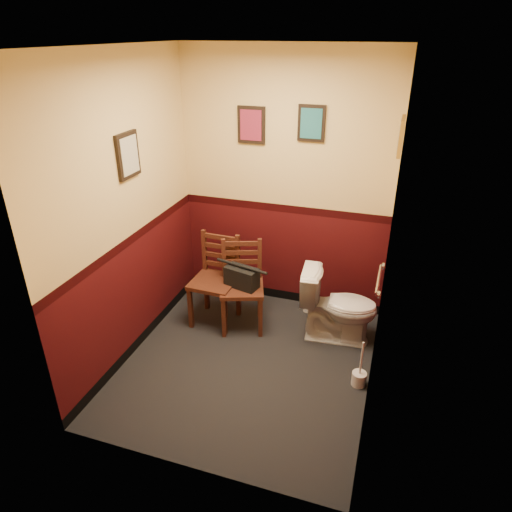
{
  "coord_description": "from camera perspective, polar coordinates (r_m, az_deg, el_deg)",
  "views": [
    {
      "loc": [
        1.11,
        -3.18,
        2.8
      ],
      "look_at": [
        0.0,
        0.25,
        1.0
      ],
      "focal_mm": 32.0,
      "sensor_mm": 36.0,
      "label": 1
    }
  ],
  "objects": [
    {
      "name": "framed_print_back_a",
      "position": [
        4.68,
        -0.59,
        16.06
      ],
      "size": [
        0.28,
        0.04,
        0.36
      ],
      "color": "black",
      "rests_on": "wall_back"
    },
    {
      "name": "handbag",
      "position": [
        4.55,
        -1.79,
        -2.65
      ],
      "size": [
        0.36,
        0.24,
        0.24
      ],
      "rotation": [
        0.0,
        0.0,
        -0.24
      ],
      "color": "black",
      "rests_on": "chair_right"
    },
    {
      "name": "framed_print_right",
      "position": [
        3.85,
        17.67,
        14.11
      ],
      "size": [
        0.04,
        0.34,
        0.28
      ],
      "color": "olive",
      "rests_on": "wall_right"
    },
    {
      "name": "chair_left",
      "position": [
        4.73,
        -5.05,
        -3.01
      ],
      "size": [
        0.46,
        0.46,
        0.95
      ],
      "rotation": [
        0.0,
        0.0,
        -0.03
      ],
      "color": "#512518",
      "rests_on": "floor"
    },
    {
      "name": "toilet",
      "position": [
        4.55,
        10.28,
        -6.23
      ],
      "size": [
        0.78,
        0.48,
        0.74
      ],
      "primitive_type": "imported",
      "rotation": [
        0.0,
        0.0,
        1.65
      ],
      "color": "white",
      "rests_on": "floor"
    },
    {
      "name": "wall_right",
      "position": [
        3.5,
        16.1,
        0.9
      ],
      "size": [
        0.0,
        2.4,
        2.7
      ],
      "primitive_type": "cube",
      "rotation": [
        1.57,
        0.0,
        -1.57
      ],
      "color": "#3C0A0D",
      "rests_on": "ground"
    },
    {
      "name": "wall_back",
      "position": [
        4.75,
        3.58,
        8.69
      ],
      "size": [
        2.2,
        0.0,
        2.7
      ],
      "primitive_type": "cube",
      "rotation": [
        1.57,
        0.0,
        0.0
      ],
      "color": "#3C0A0D",
      "rests_on": "ground"
    },
    {
      "name": "ceiling",
      "position": [
        3.37,
        -1.44,
        24.81
      ],
      "size": [
        2.2,
        2.4,
        0.0
      ],
      "primitive_type": "cube",
      "rotation": [
        3.14,
        0.0,
        0.0
      ],
      "color": "silver",
      "rests_on": "ground"
    },
    {
      "name": "framed_print_left",
      "position": [
        4.06,
        -15.69,
        12.02
      ],
      "size": [
        0.04,
        0.3,
        0.38
      ],
      "color": "black",
      "rests_on": "wall_left"
    },
    {
      "name": "tp_stack",
      "position": [
        5.05,
        7.11,
        -5.87
      ],
      "size": [
        0.21,
        0.13,
        0.27
      ],
      "color": "silver",
      "rests_on": "floor"
    },
    {
      "name": "floor",
      "position": [
        4.38,
        -1.03,
        -13.2
      ],
      "size": [
        2.2,
        2.4,
        0.0
      ],
      "primitive_type": "cube",
      "color": "black",
      "rests_on": "ground"
    },
    {
      "name": "framed_print_back_b",
      "position": [
        4.52,
        6.94,
        16.14
      ],
      "size": [
        0.26,
        0.04,
        0.34
      ],
      "color": "black",
      "rests_on": "wall_back"
    },
    {
      "name": "wall_front",
      "position": [
        2.69,
        -9.61,
        -6.47
      ],
      "size": [
        2.2,
        0.0,
        2.7
      ],
      "primitive_type": "cube",
      "rotation": [
        -1.57,
        0.0,
        0.0
      ],
      "color": "#3C0A0D",
      "rests_on": "ground"
    },
    {
      "name": "wall_left",
      "position": [
        4.14,
        -15.82,
        4.97
      ],
      "size": [
        0.0,
        2.4,
        2.7
      ],
      "primitive_type": "cube",
      "rotation": [
        1.57,
        0.0,
        1.57
      ],
      "color": "#3C0A0D",
      "rests_on": "ground"
    },
    {
      "name": "chair_right",
      "position": [
        4.64,
        -1.77,
        -3.75
      ],
      "size": [
        0.54,
        0.54,
        0.92
      ],
      "rotation": [
        0.0,
        0.0,
        0.33
      ],
      "color": "#512518",
      "rests_on": "floor"
    },
    {
      "name": "toilet_brush",
      "position": [
        4.21,
        12.75,
        -14.63
      ],
      "size": [
        0.13,
        0.13,
        0.46
      ],
      "color": "silver",
      "rests_on": "floor"
    },
    {
      "name": "grab_bar",
      "position": [
        3.9,
        15.15,
        -2.82
      ],
      "size": [
        0.05,
        0.56,
        0.06
      ],
      "color": "silver",
      "rests_on": "wall_right"
    }
  ]
}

